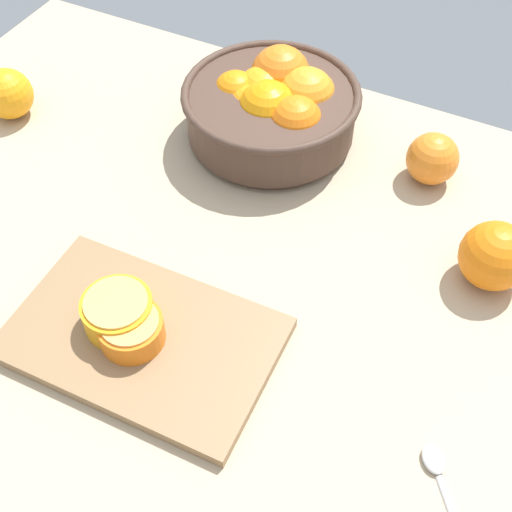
{
  "coord_description": "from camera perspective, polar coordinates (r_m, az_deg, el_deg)",
  "views": [
    {
      "loc": [
        22.28,
        -44.57,
        64.43
      ],
      "look_at": [
        1.61,
        -3.17,
        8.42
      ],
      "focal_mm": 47.08,
      "sensor_mm": 36.0,
      "label": 1
    }
  ],
  "objects": [
    {
      "name": "fruit_bowl",
      "position": [
        0.97,
        1.52,
        12.54
      ],
      "size": [
        25.0,
        25.0,
        11.1
      ],
      "color": "#473328",
      "rests_on": "ground_plane"
    },
    {
      "name": "loose_orange_1",
      "position": [
        1.08,
        -20.35,
        12.8
      ],
      "size": [
        7.41,
        7.41,
        7.41
      ],
      "primitive_type": "sphere",
      "color": "orange",
      "rests_on": "ground_plane"
    },
    {
      "name": "spoon",
      "position": [
        0.71,
        15.82,
        -18.83
      ],
      "size": [
        10.26,
        13.08,
        1.0
      ],
      "color": "silver",
      "rests_on": "ground_plane"
    },
    {
      "name": "loose_orange_2",
      "position": [
        0.83,
        19.6,
        0.01
      ],
      "size": [
        8.32,
        8.32,
        8.32
      ],
      "primitive_type": "sphere",
      "color": "orange",
      "rests_on": "ground_plane"
    },
    {
      "name": "ground_plane",
      "position": [
        0.83,
        -0.02,
        -2.48
      ],
      "size": [
        124.24,
        82.33,
        3.0
      ],
      "primitive_type": "cube",
      "color": "tan"
    },
    {
      "name": "orange_half_0",
      "position": [
        0.74,
        -10.56,
        -6.17
      ],
      "size": [
        7.26,
        7.26,
        3.43
      ],
      "color": "orange",
      "rests_on": "cutting_board"
    },
    {
      "name": "cutting_board",
      "position": [
        0.77,
        -9.58,
        -6.91
      ],
      "size": [
        29.98,
        19.36,
        1.54
      ],
      "primitive_type": "cube",
      "rotation": [
        0.0,
        0.0,
        0.03
      ],
      "color": "olive",
      "rests_on": "ground_plane"
    },
    {
      "name": "orange_half_1",
      "position": [
        0.76,
        -11.63,
        -4.69
      ],
      "size": [
        7.98,
        7.98,
        4.02
      ],
      "color": "orange",
      "rests_on": "cutting_board"
    },
    {
      "name": "loose_orange_3",
      "position": [
        0.94,
        14.76,
        8.0
      ],
      "size": [
        7.06,
        7.06,
        7.06
      ],
      "primitive_type": "sphere",
      "color": "orange",
      "rests_on": "ground_plane"
    }
  ]
}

